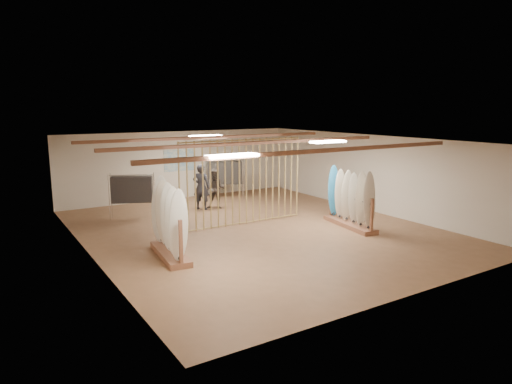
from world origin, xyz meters
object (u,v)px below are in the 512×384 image
rack_left (170,231)px  shopper_b (216,186)px  clothing_rack_b (225,173)px  shopper_a (201,184)px  rack_right (350,207)px  clothing_rack_a (132,189)px

rack_left → shopper_b: 5.70m
rack_left → shopper_b: bearing=57.3°
clothing_rack_b → shopper_a: shopper_a is taller
rack_right → shopper_b: bearing=126.2°
clothing_rack_a → clothing_rack_b: clothing_rack_b is taller
shopper_a → shopper_b: (0.54, -0.15, -0.11)m
clothing_rack_a → shopper_a: size_ratio=0.81×
rack_left → rack_right: 6.02m
clothing_rack_b → clothing_rack_a: bearing=-138.6°
clothing_rack_a → shopper_b: 3.16m
rack_right → clothing_rack_b: 6.38m
rack_left → clothing_rack_a: (0.44, 4.54, 0.34)m
rack_right → shopper_b: 5.25m
rack_right → clothing_rack_a: rack_right is taller
shopper_a → shopper_b: bearing=-152.2°
clothing_rack_b → shopper_a: (-1.79, -1.46, -0.10)m
rack_left → shopper_b: size_ratio=1.25×
rack_left → shopper_a: rack_left is taller
rack_left → clothing_rack_b: (4.85, 6.03, 0.39)m
rack_left → clothing_rack_a: size_ratio=1.37×
rack_left → shopper_a: 5.51m
clothing_rack_b → shopper_b: shopper_b is taller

